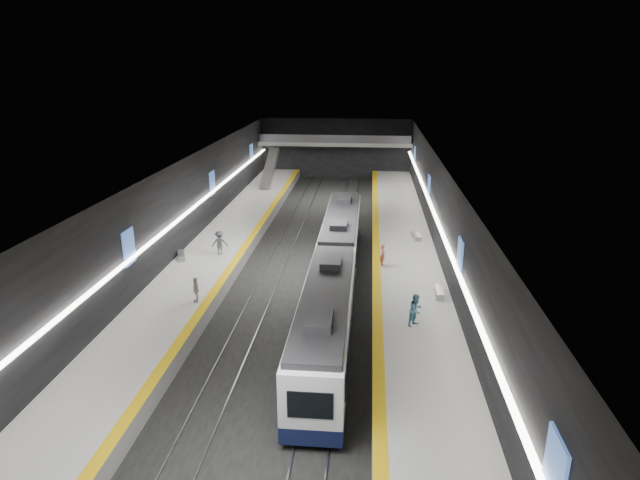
# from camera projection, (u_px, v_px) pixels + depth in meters

# --- Properties ---
(ground) EXTENTS (70.00, 70.00, 0.00)m
(ground) POSITION_uv_depth(u_px,v_px,m) (306.00, 272.00, 40.68)
(ground) COLOR black
(ground) RESTS_ON ground
(ceiling) EXTENTS (20.00, 70.00, 0.04)m
(ceiling) POSITION_uv_depth(u_px,v_px,m) (305.00, 168.00, 38.13)
(ceiling) COLOR beige
(ceiling) RESTS_ON wall_left
(wall_left) EXTENTS (0.04, 70.00, 8.00)m
(wall_left) POSITION_uv_depth(u_px,v_px,m) (174.00, 218.00, 40.29)
(wall_left) COLOR black
(wall_left) RESTS_ON ground
(wall_right) EXTENTS (0.04, 70.00, 8.00)m
(wall_right) POSITION_uv_depth(u_px,v_px,m) (443.00, 226.00, 38.53)
(wall_right) COLOR black
(wall_right) RESTS_ON ground
(wall_back) EXTENTS (20.00, 0.04, 8.00)m
(wall_back) POSITION_uv_depth(u_px,v_px,m) (336.00, 148.00, 72.44)
(wall_back) COLOR black
(wall_back) RESTS_ON ground
(platform_left) EXTENTS (5.00, 70.00, 1.00)m
(platform_left) POSITION_uv_depth(u_px,v_px,m) (210.00, 263.00, 41.18)
(platform_left) COLOR slate
(platform_left) RESTS_ON ground
(tile_surface_left) EXTENTS (5.00, 70.00, 0.02)m
(tile_surface_left) POSITION_uv_depth(u_px,v_px,m) (209.00, 257.00, 41.02)
(tile_surface_left) COLOR #B3B3AE
(tile_surface_left) RESTS_ON platform_left
(tactile_strip_left) EXTENTS (0.60, 70.00, 0.02)m
(tactile_strip_left) POSITION_uv_depth(u_px,v_px,m) (237.00, 257.00, 40.82)
(tactile_strip_left) COLOR #DFAD0B
(tactile_strip_left) RESTS_ON platform_left
(platform_right) EXTENTS (5.00, 70.00, 1.00)m
(platform_right) POSITION_uv_depth(u_px,v_px,m) (406.00, 270.00, 39.86)
(platform_right) COLOR slate
(platform_right) RESTS_ON ground
(tile_surface_right) EXTENTS (5.00, 70.00, 0.02)m
(tile_surface_right) POSITION_uv_depth(u_px,v_px,m) (406.00, 263.00, 39.70)
(tile_surface_right) COLOR #B3B3AE
(tile_surface_right) RESTS_ON platform_right
(tactile_strip_right) EXTENTS (0.60, 70.00, 0.02)m
(tactile_strip_right) POSITION_uv_depth(u_px,v_px,m) (376.00, 262.00, 39.89)
(tactile_strip_right) COLOR #DFAD0B
(tactile_strip_right) RESTS_ON platform_right
(rails) EXTENTS (6.52, 70.00, 0.12)m
(rails) POSITION_uv_depth(u_px,v_px,m) (306.00, 271.00, 40.66)
(rails) COLOR gray
(rails) RESTS_ON ground
(train) EXTENTS (2.69, 30.04, 3.60)m
(train) POSITION_uv_depth(u_px,v_px,m) (335.00, 269.00, 35.35)
(train) COLOR #0F163A
(train) RESTS_ON ground
(ad_posters) EXTENTS (19.94, 53.50, 2.20)m
(ad_posters) POSITION_uv_depth(u_px,v_px,m) (307.00, 212.00, 40.19)
(ad_posters) COLOR #416AC3
(ad_posters) RESTS_ON wall_left
(cove_light_left) EXTENTS (0.25, 68.60, 0.12)m
(cove_light_left) POSITION_uv_depth(u_px,v_px,m) (177.00, 221.00, 40.33)
(cove_light_left) COLOR white
(cove_light_left) RESTS_ON wall_left
(cove_light_right) EXTENTS (0.25, 68.60, 0.12)m
(cove_light_right) POSITION_uv_depth(u_px,v_px,m) (440.00, 228.00, 38.61)
(cove_light_right) COLOR white
(cove_light_right) RESTS_ON wall_right
(mezzanine_bridge) EXTENTS (20.00, 3.00, 1.50)m
(mezzanine_bridge) POSITION_uv_depth(u_px,v_px,m) (335.00, 143.00, 70.16)
(mezzanine_bridge) COLOR gray
(mezzanine_bridge) RESTS_ON wall_left
(escalator) EXTENTS (1.20, 7.50, 3.92)m
(escalator) POSITION_uv_depth(u_px,v_px,m) (270.00, 168.00, 64.96)
(escalator) COLOR #99999E
(escalator) RESTS_ON platform_left
(bench_left_far) EXTENTS (1.08, 1.79, 0.42)m
(bench_left_far) POSITION_uv_depth(u_px,v_px,m) (181.00, 256.00, 40.64)
(bench_left_far) COLOR #99999E
(bench_left_far) RESTS_ON platform_left
(bench_right_near) EXTENTS (0.55, 1.80, 0.44)m
(bench_right_near) POSITION_uv_depth(u_px,v_px,m) (440.00, 292.00, 34.19)
(bench_right_near) COLOR #99999E
(bench_right_near) RESTS_ON platform_right
(bench_right_far) EXTENTS (0.73, 1.81, 0.43)m
(bench_right_far) POSITION_uv_depth(u_px,v_px,m) (416.00, 236.00, 45.14)
(bench_right_far) COLOR #99999E
(bench_right_far) RESTS_ON platform_right
(passenger_right_a) EXTENTS (0.48, 0.66, 1.66)m
(passenger_right_a) POSITION_uv_depth(u_px,v_px,m) (383.00, 255.00, 38.97)
(passenger_right_a) COLOR #C9674B
(passenger_right_a) RESTS_ON platform_right
(passenger_right_b) EXTENTS (1.16, 1.17, 1.91)m
(passenger_right_b) POSITION_uv_depth(u_px,v_px,m) (416.00, 310.00, 30.07)
(passenger_right_b) COLOR teal
(passenger_right_b) RESTS_ON platform_right
(passenger_left_a) EXTENTS (0.67, 1.04, 1.64)m
(passenger_left_a) POSITION_uv_depth(u_px,v_px,m) (196.00, 290.00, 33.12)
(passenger_left_a) COLOR #B8B6A8
(passenger_left_a) RESTS_ON platform_left
(passenger_left_b) EXTENTS (1.37, 1.01, 1.90)m
(passenger_left_b) POSITION_uv_depth(u_px,v_px,m) (220.00, 243.00, 41.21)
(passenger_left_b) COLOR #413F47
(passenger_left_b) RESTS_ON platform_left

